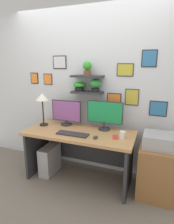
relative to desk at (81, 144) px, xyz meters
name	(u,v)px	position (x,y,z in m)	size (l,w,h in m)	color
ground_plane	(80,178)	(0.00, -0.05, -0.54)	(8.00, 8.00, 0.00)	#70665B
back_wall_assembly	(90,86)	(0.00, 0.38, 0.82)	(4.40, 0.24, 2.70)	silver
desk	(81,144)	(0.00, 0.00, 0.00)	(1.56, 0.68, 0.75)	tan
monitor_left	(66,112)	(-0.31, 0.16, 0.41)	(0.49, 0.18, 0.39)	#2D2D33
monitor_right	(105,114)	(0.31, 0.16, 0.44)	(0.52, 0.18, 0.42)	#2D2D33
keyboard	(73,134)	(-0.04, -0.19, 0.22)	(0.44, 0.14, 0.02)	#2D2D33
computer_mouse	(95,137)	(0.29, -0.21, 0.23)	(0.06, 0.09, 0.03)	#2D2D33
desk_lamp	(42,100)	(-0.63, 0.01, 0.62)	(0.19, 0.19, 0.50)	black
cell_phone	(115,137)	(0.52, -0.08, 0.22)	(0.07, 0.14, 0.01)	red
coffee_mug	(123,135)	(0.62, -0.07, 0.26)	(0.08, 0.08, 0.09)	white
drawer_cabinet	(156,171)	(1.06, -0.01, -0.20)	(0.44, 0.50, 0.67)	brown
printer	(159,141)	(1.06, -0.01, 0.22)	(0.38, 0.34, 0.17)	#9E9EA3
computer_tower_left	(50,159)	(-0.50, -0.07, -0.32)	(0.18, 0.40, 0.44)	#99999E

